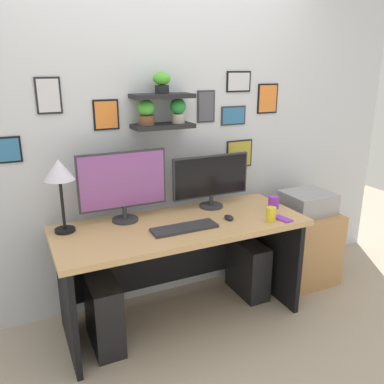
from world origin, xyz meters
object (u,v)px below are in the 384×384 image
object	(u,v)px
computer_tower_left	(104,313)
computer_tower_right	(248,268)
drawer_cabinet	(304,245)
keyboard	(184,228)
pen_cup	(271,214)
monitor_left	(123,183)
cell_phone	(282,219)
desk_lamp	(59,175)
printer	(308,202)
desk	(179,248)
coffee_mug	(273,202)
computer_mouse	(229,217)
monitor_right	(211,179)

from	to	relation	value
computer_tower_left	computer_tower_right	bearing A→B (deg)	6.86
drawer_cabinet	computer_tower_left	xyz separation A→B (m)	(-1.77, -0.15, -0.07)
keyboard	pen_cup	size ratio (longest dim) A/B	4.40
monitor_left	cell_phone	size ratio (longest dim) A/B	4.32
desk_lamp	printer	distance (m)	1.98
desk_lamp	cell_phone	xyz separation A→B (m)	(1.40, -0.43, -0.37)
desk	pen_cup	world-z (taller)	pen_cup
coffee_mug	computer_tower_left	xyz separation A→B (m)	(-1.33, -0.03, -0.56)
pen_cup	drawer_cabinet	world-z (taller)	pen_cup
drawer_cabinet	monitor_left	bearing A→B (deg)	175.82
desk	computer_tower_right	world-z (taller)	desk
computer_mouse	computer_tower_right	world-z (taller)	computer_mouse
computer_tower_left	computer_tower_right	distance (m)	1.21
computer_mouse	coffee_mug	world-z (taller)	coffee_mug
printer	computer_tower_left	size ratio (longest dim) A/B	0.80
desk	pen_cup	distance (m)	0.69
computer_mouse	computer_tower_left	world-z (taller)	computer_mouse
coffee_mug	pen_cup	bearing A→B (deg)	-129.81
keyboard	desk	bearing A→B (deg)	79.95
pen_cup	computer_tower_right	bearing A→B (deg)	81.27
desk	keyboard	distance (m)	0.27
printer	coffee_mug	bearing A→B (deg)	-165.18
keyboard	computer_tower_left	bearing A→B (deg)	173.57
pen_cup	computer_tower_left	size ratio (longest dim) A/B	0.21
keyboard	pen_cup	xyz separation A→B (m)	(0.60, -0.12, 0.04)
desk	desk_lamp	world-z (taller)	desk_lamp
monitor_right	keyboard	world-z (taller)	monitor_right
coffee_mug	pen_cup	world-z (taller)	pen_cup
printer	computer_tower_left	world-z (taller)	printer
monitor_left	pen_cup	distance (m)	1.03
desk_lamp	drawer_cabinet	distance (m)	2.10
keyboard	monitor_right	bearing A→B (deg)	41.54
computer_mouse	drawer_cabinet	bearing A→B (deg)	11.95
drawer_cabinet	computer_tower_left	size ratio (longest dim) A/B	1.28
desk	computer_tower_left	size ratio (longest dim) A/B	3.60
monitor_right	drawer_cabinet	xyz separation A→B (m)	(0.85, -0.11, -0.66)
desk_lamp	computer_tower_left	world-z (taller)	desk_lamp
pen_cup	drawer_cabinet	bearing A→B (deg)	28.16
desk	coffee_mug	size ratio (longest dim) A/B	19.01
pen_cup	printer	world-z (taller)	pen_cup
drawer_cabinet	monitor_right	bearing A→B (deg)	172.56
cell_phone	printer	distance (m)	0.63
computer_mouse	cell_phone	size ratio (longest dim) A/B	0.64
keyboard	printer	world-z (taller)	printer
keyboard	computer_mouse	distance (m)	0.35
computer_mouse	desk_lamp	distance (m)	1.16
monitor_right	coffee_mug	xyz separation A→B (m)	(0.41, -0.23, -0.17)
cell_phone	monitor_right	bearing A→B (deg)	114.99
desk	monitor_left	world-z (taller)	monitor_left
desk	desk_lamp	size ratio (longest dim) A/B	3.58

